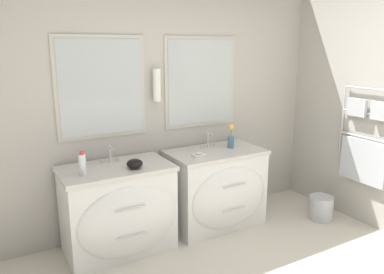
# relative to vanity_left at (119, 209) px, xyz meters

# --- Properties ---
(wall_back) EXTENTS (5.31, 0.16, 2.60)m
(wall_back) POSITION_rel_vanity_left_xyz_m (0.59, 0.37, 0.90)
(wall_back) COLOR #B2ADA3
(wall_back) RESTS_ON ground_plane
(wall_right) EXTENTS (0.13, 3.86, 2.60)m
(wall_right) POSITION_rel_vanity_left_xyz_m (2.47, -0.70, 0.88)
(wall_right) COLOR #B2ADA3
(wall_right) RESTS_ON ground_plane
(vanity_left) EXTENTS (0.98, 0.64, 0.81)m
(vanity_left) POSITION_rel_vanity_left_xyz_m (0.00, 0.00, 0.00)
(vanity_left) COLOR white
(vanity_left) RESTS_ON ground_plane
(vanity_right) EXTENTS (0.98, 0.64, 0.81)m
(vanity_right) POSITION_rel_vanity_left_xyz_m (1.06, 0.00, 0.00)
(vanity_right) COLOR white
(vanity_right) RESTS_ON ground_plane
(faucet_left) EXTENTS (0.17, 0.10, 0.16)m
(faucet_left) POSITION_rel_vanity_left_xyz_m (0.00, 0.18, 0.47)
(faucet_left) COLOR silver
(faucet_left) RESTS_ON vanity_left
(faucet_right) EXTENTS (0.17, 0.10, 0.16)m
(faucet_right) POSITION_rel_vanity_left_xyz_m (1.06, 0.18, 0.47)
(faucet_right) COLOR silver
(faucet_right) RESTS_ON vanity_right
(toiletry_bottle) EXTENTS (0.06, 0.06, 0.21)m
(toiletry_bottle) POSITION_rel_vanity_left_xyz_m (-0.31, -0.06, 0.49)
(toiletry_bottle) COLOR silver
(toiletry_bottle) RESTS_ON vanity_left
(amenity_bowl) EXTENTS (0.14, 0.14, 0.09)m
(amenity_bowl) POSITION_rel_vanity_left_xyz_m (0.13, -0.10, 0.44)
(amenity_bowl) COLOR black
(amenity_bowl) RESTS_ON vanity_left
(flower_vase) EXTENTS (0.07, 0.07, 0.26)m
(flower_vase) POSITION_rel_vanity_left_xyz_m (1.26, 0.05, 0.50)
(flower_vase) COLOR teal
(flower_vase) RESTS_ON vanity_right
(soap_dish) EXTENTS (0.12, 0.08, 0.04)m
(soap_dish) POSITION_rel_vanity_left_xyz_m (0.80, -0.06, 0.41)
(soap_dish) COLOR white
(soap_dish) RESTS_ON vanity_right
(waste_bin) EXTENTS (0.26, 0.26, 0.26)m
(waste_bin) POSITION_rel_vanity_left_xyz_m (2.12, -0.46, -0.28)
(waste_bin) COLOR #B7B7BC
(waste_bin) RESTS_ON ground_plane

